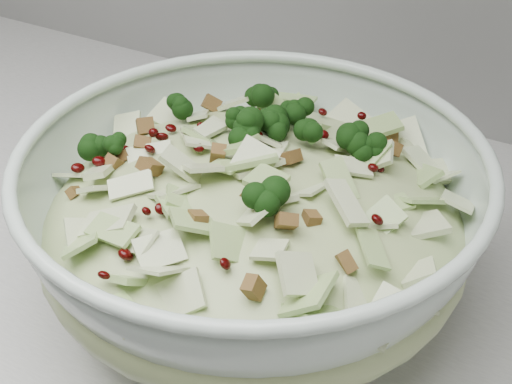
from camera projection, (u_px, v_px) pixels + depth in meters
mixing_bowl at (254, 225)px, 0.59m from camera, size 0.43×0.43×0.15m
salad at (253, 201)px, 0.58m from camera, size 0.37×0.37×0.15m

